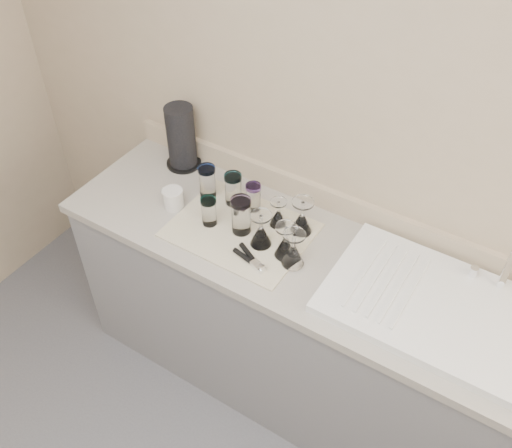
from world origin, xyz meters
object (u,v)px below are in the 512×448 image
Objects in this scene: tumbler_purple at (253,197)px; goblet_back_right at (302,221)px; tumbler_lavender at (241,215)px; can_opener at (250,259)px; goblet_front_left at (261,234)px; paper_towel_roll at (181,138)px; tumbler_cyan at (233,189)px; goblet_extra at (293,253)px; goblet_front_right at (285,245)px; tumbler_blue at (209,211)px; tumbler_teal at (207,181)px; goblet_back_left at (278,216)px; white_mug at (173,198)px; sink_unit at (443,309)px.

tumbler_purple is 0.82× the size of goblet_back_right.
can_opener is at bearing -45.48° from tumbler_lavender.
goblet_front_left is at bearing -11.68° from tumbler_lavender.
paper_towel_roll is at bearing 170.76° from goblet_back_right.
tumbler_lavender is (0.12, -0.13, 0.01)m from tumbler_cyan.
goblet_front_left is at bearing -33.08° from tumbler_cyan.
goblet_front_right is at bearing 154.84° from goblet_extra.
goblet_back_right is (0.33, -0.00, -0.02)m from tumbler_cyan.
paper_towel_roll is at bearing 141.71° from tumbler_blue.
tumbler_lavender is 1.06× the size of goblet_front_left.
tumbler_teal is at bearing 163.92° from goblet_front_right.
tumbler_teal reaches higher than tumbler_blue.
paper_towel_roll is (-0.60, 0.36, 0.13)m from can_opener.
tumbler_purple is at bearing 120.09° from can_opener.
goblet_back_left is 0.13m from goblet_front_left.
white_mug is (-0.44, -0.13, -0.01)m from goblet_back_left.
goblet_back_right is at bearing 171.53° from sink_unit.
tumbler_lavender is 0.53m from paper_towel_roll.
goblet_front_left reaches higher than tumbler_cyan.
tumbler_purple is 0.46m from paper_towel_roll.
tumbler_teal is 0.18m from tumbler_blue.
goblet_extra reaches higher than can_opener.
can_opener is at bearing -59.91° from tumbler_purple.
goblet_back_left is at bearing -171.67° from goblet_back_right.
goblet_front_left is at bearing -124.03° from goblet_back_right.
sink_unit is at bearing -4.06° from tumbler_teal.
paper_towel_roll reaches higher than goblet_extra.
goblet_front_left is 0.99× the size of goblet_extra.
tumbler_cyan is (0.12, 0.02, -0.00)m from tumbler_teal.
goblet_front_left reaches higher than tumbler_blue.
tumbler_purple is at bearing 130.50° from goblet_front_left.
goblet_back_right is 0.18m from goblet_front_left.
goblet_back_left is (0.23, -0.02, -0.03)m from tumbler_cyan.
white_mug is at bearing 177.10° from tumbler_blue.
tumbler_teal is 1.01× the size of goblet_front_right.
tumbler_purple is (-0.86, 0.10, 0.05)m from sink_unit.
tumbler_lavender is at bearing -45.97° from tumbler_cyan.
tumbler_teal is 1.18× the size of white_mug.
sink_unit reaches higher than goblet_extra.
goblet_front_right is (0.11, -0.13, 0.01)m from goblet_back_left.
goblet_back_right is at bearing -9.24° from paper_towel_roll.
sink_unit is at bearing 4.36° from goblet_front_left.
goblet_front_right is (0.34, -0.15, -0.02)m from tumbler_cyan.
goblet_back_right is at bearing -0.21° from tumbler_cyan.
goblet_back_left is 0.22m from goblet_extra.
sink_unit reaches higher than white_mug.
tumbler_lavender is 0.16m from goblet_back_left.
can_opener is at bearing -151.58° from goblet_extra.
can_opener is (0.02, -0.23, -0.03)m from goblet_back_left.
goblet_back_right is at bearing 108.83° from goblet_extra.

